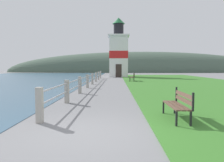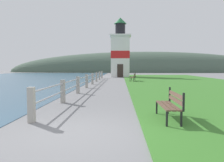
% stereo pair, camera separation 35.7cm
% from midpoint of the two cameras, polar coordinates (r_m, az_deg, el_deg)
% --- Properties ---
extents(ground_plane, '(160.00, 160.00, 0.00)m').
position_cam_midpoint_polar(ground_plane, '(5.43, -8.33, -13.50)').
color(ground_plane, slate).
extents(grass_verge, '(12.00, 44.30, 0.06)m').
position_cam_midpoint_polar(grass_verge, '(21.05, 19.80, -0.77)').
color(grass_verge, '#387528').
rests_on(grass_verge, ground_plane).
extents(seawall_railing, '(0.18, 24.28, 1.03)m').
position_cam_midpoint_polar(seawall_railing, '(18.35, -6.29, 0.53)').
color(seawall_railing, '#A8A399').
rests_on(seawall_railing, ground_plane).
extents(park_bench_near, '(0.48, 1.61, 0.94)m').
position_cam_midpoint_polar(park_bench_near, '(6.71, 15.55, -5.58)').
color(park_bench_near, brown).
rests_on(park_bench_near, ground_plane).
extents(park_bench_midway, '(0.72, 1.92, 0.94)m').
position_cam_midpoint_polar(park_bench_midway, '(23.77, 5.02, 1.16)').
color(park_bench_midway, brown).
rests_on(park_bench_midway, ground_plane).
extents(lighthouse, '(3.25, 3.25, 9.24)m').
position_cam_midpoint_polar(lighthouse, '(34.53, 1.43, 7.47)').
color(lighthouse, white).
rests_on(lighthouse, ground_plane).
extents(distant_hillside, '(80.00, 16.00, 12.00)m').
position_cam_midpoint_polar(distant_hillside, '(65.06, 7.43, 2.30)').
color(distant_hillside, '#475B4C').
rests_on(distant_hillside, ground_plane).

